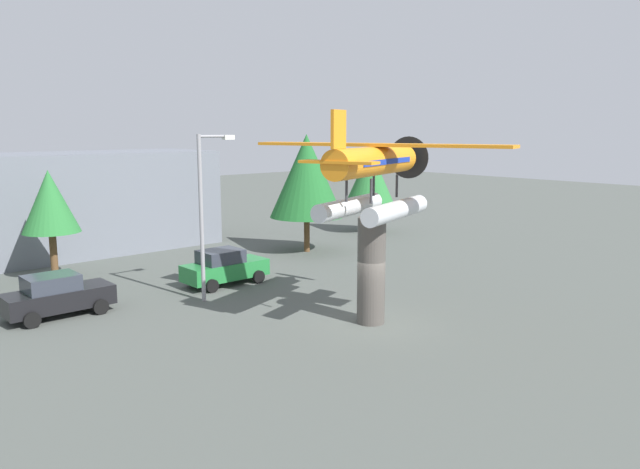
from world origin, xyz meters
TOP-DOWN VIEW (x-y plane):
  - ground_plane at (0.00, 0.00)m, footprint 140.00×140.00m
  - display_pedestal at (0.00, 0.00)m, footprint 1.10×1.10m
  - floatplane_monument at (0.12, 0.04)m, footprint 7.20×10.21m
  - car_near_black at (-8.92, 9.13)m, footprint 4.20×2.02m
  - car_mid_green at (-0.97, 8.97)m, footprint 4.20×2.02m
  - streetlight_primary at (-3.06, 7.11)m, footprint 1.84×0.28m
  - storefront_building at (-2.26, 22.00)m, footprint 15.00×6.49m
  - tree_east at (-6.77, 15.78)m, footprint 2.84×2.84m
  - tree_center_back at (7.43, 12.49)m, footprint 4.56×4.56m
  - tree_far_east at (15.64, 14.92)m, footprint 3.59×3.59m

SIDE VIEW (x-z plane):
  - ground_plane at x=0.00m, z-range 0.00..0.00m
  - car_near_black at x=-8.92m, z-range 0.00..1.76m
  - car_mid_green at x=-0.97m, z-range 0.00..1.76m
  - display_pedestal at x=0.00m, z-range 0.00..4.21m
  - storefront_building at x=-2.26m, z-range 0.00..6.14m
  - tree_east at x=-6.77m, z-range 1.17..6.73m
  - tree_far_east at x=15.64m, z-range 1.07..7.22m
  - streetlight_primary at x=-3.06m, z-range 0.63..7.98m
  - tree_center_back at x=7.43m, z-range 1.09..8.36m
  - floatplane_monument at x=0.12m, z-range 3.88..7.88m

